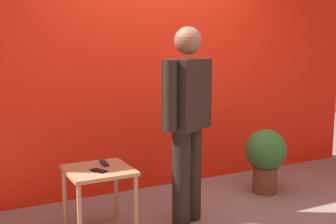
# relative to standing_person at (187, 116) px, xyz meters

# --- Properties ---
(back_wall_red) EXTENTS (5.42, 0.12, 2.81)m
(back_wall_red) POSITION_rel_standing_person_xyz_m (0.24, 1.08, 0.44)
(back_wall_red) COLOR red
(back_wall_red) RESTS_ON ground_plane
(standing_person) EXTENTS (0.64, 0.44, 1.72)m
(standing_person) POSITION_rel_standing_person_xyz_m (0.00, 0.00, 0.00)
(standing_person) COLOR black
(standing_person) RESTS_ON ground_plane
(side_table) EXTENTS (0.53, 0.53, 0.56)m
(side_table) POSITION_rel_standing_person_xyz_m (-0.76, 0.15, -0.49)
(side_table) COLOR tan
(side_table) RESTS_ON ground_plane
(cell_phone) EXTENTS (0.12, 0.16, 0.01)m
(cell_phone) POSITION_rel_standing_person_xyz_m (-0.78, 0.07, -0.40)
(cell_phone) COLOR black
(cell_phone) RESTS_ON side_table
(tv_remote) EXTENTS (0.06, 0.17, 0.02)m
(tv_remote) POSITION_rel_standing_person_xyz_m (-0.67, 0.25, -0.40)
(tv_remote) COLOR black
(tv_remote) RESTS_ON side_table
(potted_plant) EXTENTS (0.44, 0.44, 0.69)m
(potted_plant) POSITION_rel_standing_person_xyz_m (1.14, 0.30, -0.56)
(potted_plant) COLOR brown
(potted_plant) RESTS_ON ground_plane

